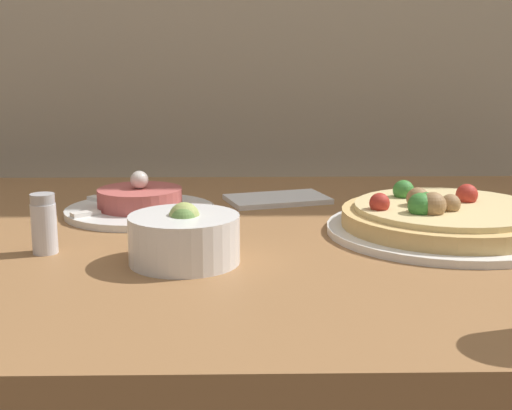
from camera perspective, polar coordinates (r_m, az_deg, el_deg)
The scene contains 6 objects.
dining_table at distance 0.98m, azimuth -2.45°, elevation -7.93°, with size 1.23×0.84×0.75m.
pizza_plate at distance 0.97m, azimuth 14.96°, elevation -1.13°, with size 0.32×0.32×0.07m.
tartare_plate at distance 1.06m, azimuth -9.25°, elevation 0.04°, with size 0.22×0.22×0.07m.
small_bowl at distance 0.81m, azimuth -5.77°, elevation -2.55°, with size 0.13×0.13×0.07m.
napkin at distance 1.14m, azimuth 1.72°, elevation 0.47°, with size 0.18×0.13×0.01m.
salt_shaker at distance 0.88m, azimuth -16.61°, elevation -1.47°, with size 0.03×0.03×0.07m.
Camera 1 is at (0.02, -0.49, 0.99)m, focal length 50.00 mm.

